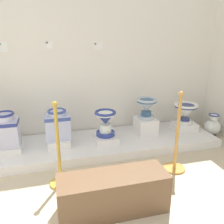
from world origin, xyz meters
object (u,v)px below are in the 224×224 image
at_px(antique_toilet_broad_patterned, 6,129).
at_px(plinth_block_squat_floral, 59,141).
at_px(plinth_block_broad_patterned, 9,148).
at_px(plinth_block_pale_glazed, 146,126).
at_px(museum_bench, 113,193).
at_px(antique_toilet_slender_white, 186,111).
at_px(info_placard_third, 98,46).
at_px(antique_toilet_tall_cobalt, 105,120).
at_px(decorative_vase_corner, 213,126).
at_px(info_placard_first, 3,47).
at_px(antique_toilet_squat_floral, 58,124).
at_px(stanchion_post_near_right, 176,149).
at_px(plinth_block_tall_cobalt, 106,138).
at_px(stanchion_post_near_left, 59,161).
at_px(info_placard_second, 49,45).
at_px(antique_toilet_pale_glazed, 147,106).
at_px(plinth_block_slender_white, 184,126).

height_order(antique_toilet_broad_patterned, plinth_block_squat_floral, antique_toilet_broad_patterned).
height_order(plinth_block_broad_patterned, plinth_block_pale_glazed, plinth_block_pale_glazed).
bearing_deg(plinth_block_pale_glazed, museum_bench, -122.96).
height_order(plinth_block_broad_patterned, antique_toilet_slender_white, antique_toilet_slender_white).
relative_size(antique_toilet_broad_patterned, info_placard_third, 3.57).
height_order(antique_toilet_tall_cobalt, decorative_vase_corner, antique_toilet_tall_cobalt).
bearing_deg(info_placard_first, decorative_vase_corner, -9.36).
height_order(antique_toilet_squat_floral, stanchion_post_near_right, stanchion_post_near_right).
height_order(plinth_block_pale_glazed, decorative_vase_corner, decorative_vase_corner).
bearing_deg(plinth_block_tall_cobalt, plinth_block_squat_floral, 177.22).
distance_m(antique_toilet_tall_cobalt, info_placard_first, 1.81).
bearing_deg(stanchion_post_near_left, info_placard_second, 90.25).
bearing_deg(antique_toilet_tall_cobalt, plinth_block_broad_patterned, 179.29).
relative_size(info_placard_second, info_placard_third, 0.84).
bearing_deg(antique_toilet_pale_glazed, stanchion_post_near_left, -148.21).
height_order(plinth_block_tall_cobalt, stanchion_post_near_left, stanchion_post_near_left).
height_order(plinth_block_squat_floral, plinth_block_pale_glazed, plinth_block_pale_glazed).
distance_m(antique_toilet_tall_cobalt, antique_toilet_pale_glazed, 0.74).
bearing_deg(plinth_block_broad_patterned, antique_toilet_squat_floral, 1.39).
relative_size(plinth_block_tall_cobalt, stanchion_post_near_left, 0.39).
bearing_deg(antique_toilet_broad_patterned, info_placard_third, 20.24).
bearing_deg(antique_toilet_tall_cobalt, antique_toilet_pale_glazed, 9.86).
distance_m(plinth_block_broad_patterned, antique_toilet_tall_cobalt, 1.42).
height_order(plinth_block_squat_floral, info_placard_third, info_placard_third).
height_order(plinth_block_tall_cobalt, stanchion_post_near_right, stanchion_post_near_right).
distance_m(plinth_block_broad_patterned, plinth_block_pale_glazed, 2.11).
distance_m(plinth_block_pale_glazed, antique_toilet_slender_white, 0.73).
height_order(antique_toilet_broad_patterned, info_placard_first, info_placard_first).
relative_size(antique_toilet_squat_floral, info_placard_third, 3.22).
xyz_separation_m(info_placard_first, info_placard_third, (1.39, 0.00, -0.00)).
xyz_separation_m(plinth_block_pale_glazed, info_placard_first, (-2.08, 0.41, 1.26)).
bearing_deg(plinth_block_pale_glazed, plinth_block_squat_floral, -176.36).
distance_m(antique_toilet_pale_glazed, info_placard_second, 1.77).
distance_m(antique_toilet_pale_glazed, info_placard_first, 2.31).
xyz_separation_m(antique_toilet_squat_floral, stanchion_post_near_right, (1.43, -0.85, -0.17)).
xyz_separation_m(plinth_block_pale_glazed, antique_toilet_pale_glazed, (0.00, 0.00, 0.34)).
height_order(antique_toilet_squat_floral, info_placard_second, info_placard_second).
distance_m(plinth_block_slender_white, decorative_vase_corner, 0.52).
distance_m(plinth_block_tall_cobalt, info_placard_first, 1.99).
bearing_deg(antique_toilet_squat_floral, info_placard_second, 93.31).
relative_size(antique_toilet_broad_patterned, stanchion_post_near_right, 0.46).
xyz_separation_m(plinth_block_broad_patterned, plinth_block_pale_glazed, (2.10, 0.11, 0.09)).
distance_m(info_placard_third, stanchion_post_near_right, 1.96).
bearing_deg(antique_toilet_slender_white, stanchion_post_near_left, -158.51).
distance_m(antique_toilet_squat_floral, plinth_block_slender_white, 2.12).
bearing_deg(antique_toilet_pale_glazed, antique_toilet_squat_floral, -176.36).
distance_m(plinth_block_slender_white, antique_toilet_slender_white, 0.28).
bearing_deg(plinth_block_broad_patterned, antique_toilet_broad_patterned, 90.00).
bearing_deg(antique_toilet_broad_patterned, info_placard_second, 38.10).
relative_size(plinth_block_pale_glazed, antique_toilet_slender_white, 0.91).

